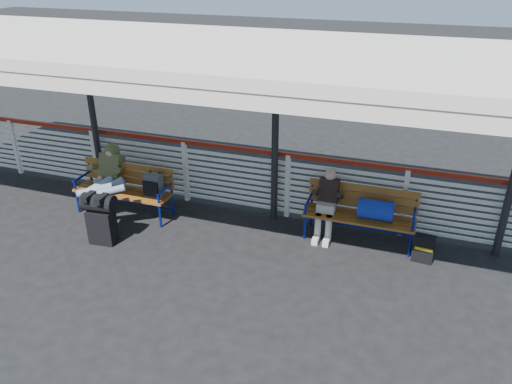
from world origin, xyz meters
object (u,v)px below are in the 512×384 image
at_px(luggage_stack, 101,217).
at_px(companion_person, 327,203).
at_px(suitcase_side, 423,249).
at_px(bench_left, 132,185).
at_px(traveler_man, 105,183).
at_px(bench_right, 367,210).

bearing_deg(luggage_stack, companion_person, 17.58).
xyz_separation_m(companion_person, suitcase_side, (1.60, -0.30, -0.37)).
relative_size(luggage_stack, bench_left, 0.49).
bearing_deg(traveler_man, suitcase_side, 4.83).
xyz_separation_m(bench_left, bench_right, (4.12, 0.41, 0.01)).
height_order(bench_right, traveler_man, traveler_man).
distance_m(traveler_man, suitcase_side, 5.41).
height_order(traveler_man, suitcase_side, traveler_man).
relative_size(bench_right, suitcase_side, 4.07).
height_order(luggage_stack, bench_right, bench_right).
xyz_separation_m(bench_left, companion_person, (3.45, 0.40, 0.01)).
distance_m(luggage_stack, bench_left, 1.04).
xyz_separation_m(luggage_stack, bench_left, (-0.03, 1.04, 0.10)).
bearing_deg(traveler_man, luggage_stack, -63.30).
height_order(luggage_stack, bench_left, bench_left).
bearing_deg(companion_person, bench_left, -173.38).
distance_m(luggage_stack, suitcase_side, 5.15).
height_order(luggage_stack, traveler_man, traveler_man).
bearing_deg(traveler_man, companion_person, 11.28).
height_order(luggage_stack, companion_person, companion_person).
xyz_separation_m(bench_right, traveler_man, (-4.43, -0.76, 0.14)).
height_order(bench_right, companion_person, companion_person).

